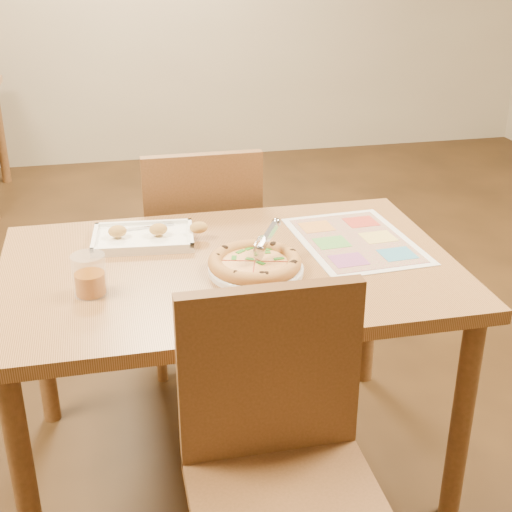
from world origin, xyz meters
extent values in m
plane|color=#37220F|center=(0.00, 0.00, 0.00)|extent=(7.00, 7.00, 0.00)
cube|color=#A16F40|center=(0.00, 0.00, 0.70)|extent=(1.30, 0.85, 0.04)
cylinder|color=brown|center=(-0.59, -0.36, 0.34)|extent=(0.06, 0.06, 0.68)
cylinder|color=brown|center=(-0.59, 0.36, 0.34)|extent=(0.06, 0.06, 0.68)
cylinder|color=brown|center=(0.59, -0.36, 0.34)|extent=(0.06, 0.06, 0.68)
cylinder|color=brown|center=(0.59, 0.36, 0.34)|extent=(0.06, 0.06, 0.68)
cube|color=brown|center=(0.00, -0.70, 0.45)|extent=(0.42, 0.42, 0.04)
cube|color=brown|center=(0.00, -0.51, 0.68)|extent=(0.42, 0.04, 0.45)
cube|color=brown|center=(0.00, 0.70, 0.45)|extent=(0.42, 0.42, 0.04)
cube|color=brown|center=(0.00, 0.51, 0.68)|extent=(0.42, 0.04, 0.45)
cylinder|color=brown|center=(-1.01, 3.17, 0.34)|extent=(0.06, 0.06, 0.68)
cylinder|color=white|center=(0.06, -0.07, 0.73)|extent=(0.27, 0.27, 0.01)
cylinder|color=#CB8D45|center=(0.06, -0.06, 0.74)|extent=(0.25, 0.25, 0.01)
cylinder|color=#E5D37C|center=(0.06, -0.06, 0.75)|extent=(0.22, 0.22, 0.01)
torus|color=#CB8D45|center=(0.06, -0.06, 0.75)|extent=(0.26, 0.26, 0.04)
cylinder|color=silver|center=(0.08, -0.07, 0.79)|extent=(0.05, 0.06, 0.08)
cube|color=silver|center=(0.11, -0.02, 0.81)|extent=(0.08, 0.10, 0.06)
cube|color=white|center=(-0.23, 0.21, 0.73)|extent=(0.32, 0.24, 0.02)
cube|color=silver|center=(-0.23, 0.21, 0.74)|extent=(0.15, 0.03, 0.00)
ellipsoid|color=#B78741|center=(-0.31, 0.22, 0.76)|extent=(0.06, 0.05, 0.04)
ellipsoid|color=#B78741|center=(-0.18, 0.21, 0.76)|extent=(0.06, 0.05, 0.04)
ellipsoid|color=#B78741|center=(-0.06, 0.20, 0.76)|extent=(0.06, 0.05, 0.04)
cylinder|color=#8E470A|center=(-0.39, -0.10, 0.75)|extent=(0.08, 0.08, 0.06)
cylinder|color=white|center=(-0.39, -0.10, 0.78)|extent=(0.09, 0.09, 0.11)
cube|color=white|center=(0.41, 0.08, 0.72)|extent=(0.36, 0.49, 0.00)
camera|label=1|loc=(-0.32, -1.83, 1.59)|focal=50.00mm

